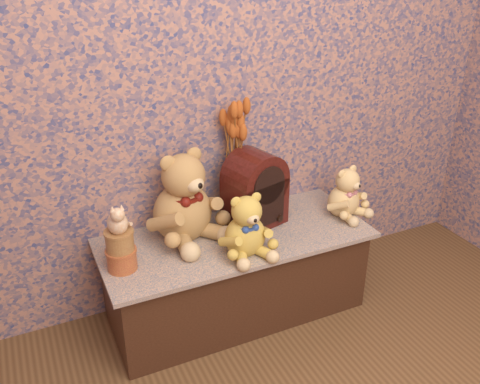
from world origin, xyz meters
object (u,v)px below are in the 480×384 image
object	(u,v)px
teddy_large	(181,191)
biscuit_tin_lower	(122,259)
cathedral_radio	(255,188)
ceramic_vase	(237,197)
teddy_small	(345,189)
cat_figurine	(117,217)
teddy_medium	(245,221)

from	to	relation	value
teddy_large	biscuit_tin_lower	distance (m)	0.39
teddy_large	biscuit_tin_lower	world-z (taller)	teddy_large
teddy_large	cathedral_radio	xyz separation A→B (m)	(0.33, -0.04, -0.04)
ceramic_vase	biscuit_tin_lower	size ratio (longest dim) A/B	1.75
teddy_small	cat_figurine	world-z (taller)	cat_figurine
teddy_medium	cat_figurine	bearing A→B (deg)	168.27
biscuit_tin_lower	ceramic_vase	bearing A→B (deg)	18.57
teddy_large	cathedral_radio	bearing A→B (deg)	-23.93
cat_figurine	ceramic_vase	bearing A→B (deg)	21.18
cat_figurine	biscuit_tin_lower	bearing A→B (deg)	0.00
teddy_medium	cat_figurine	distance (m)	0.52
ceramic_vase	teddy_medium	bearing A→B (deg)	-107.78
ceramic_vase	cat_figurine	xyz separation A→B (m)	(-0.59, -0.20, 0.13)
ceramic_vase	cathedral_radio	bearing A→B (deg)	-60.05
teddy_medium	biscuit_tin_lower	size ratio (longest dim) A/B	2.46
teddy_small	cat_figurine	size ratio (longest dim) A/B	1.97
teddy_medium	cat_figurine	xyz separation A→B (m)	(-0.50, 0.09, 0.09)
teddy_large	teddy_small	world-z (taller)	teddy_large
cathedral_radio	teddy_small	bearing A→B (deg)	-27.91
teddy_medium	teddy_small	distance (m)	0.58
teddy_small	cat_figurine	xyz separation A→B (m)	(-1.07, -0.01, 0.11)
teddy_small	cathedral_radio	bearing A→B (deg)	149.16
teddy_medium	ceramic_vase	xyz separation A→B (m)	(0.09, 0.29, -0.04)
cathedral_radio	cat_figurine	distance (m)	0.66
cathedral_radio	ceramic_vase	size ratio (longest dim) A/B	1.71
teddy_large	cathedral_radio	world-z (taller)	teddy_large
cathedral_radio	biscuit_tin_lower	xyz separation A→B (m)	(-0.65, -0.11, -0.14)
teddy_small	cathedral_radio	xyz separation A→B (m)	(-0.43, 0.10, 0.05)
teddy_medium	ceramic_vase	world-z (taller)	teddy_medium
teddy_small	biscuit_tin_lower	bearing A→B (deg)	162.87
teddy_medium	biscuit_tin_lower	world-z (taller)	teddy_medium
teddy_small	cat_figurine	distance (m)	1.08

